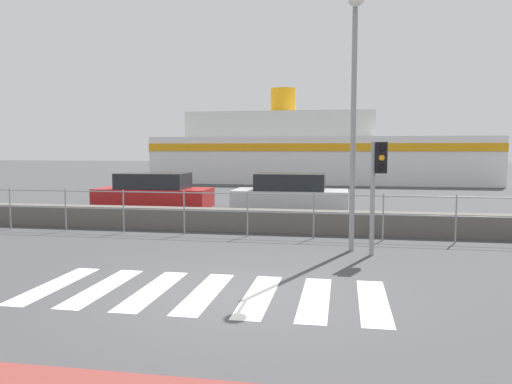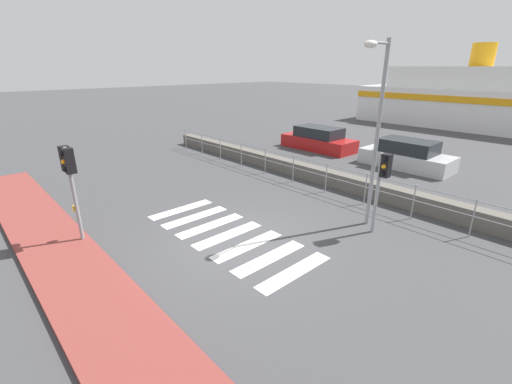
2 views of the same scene
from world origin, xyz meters
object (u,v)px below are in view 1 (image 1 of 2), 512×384
object	(u,v)px
ferry_boat	(313,152)
parked_car_silver	(290,194)
traffic_light_far	(378,172)
streetlamp	(354,97)
parked_car_red	(154,193)

from	to	relation	value
ferry_boat	parked_car_silver	distance (m)	17.06
traffic_light_far	streetlamp	size ratio (longest dim) A/B	0.45
streetlamp	parked_car_silver	world-z (taller)	streetlamp
streetlamp	parked_car_silver	bearing A→B (deg)	106.09
streetlamp	ferry_boat	bearing A→B (deg)	95.56
traffic_light_far	streetlamp	world-z (taller)	streetlamp
parked_car_red	traffic_light_far	bearing A→B (deg)	-43.39
streetlamp	parked_car_silver	size ratio (longest dim) A/B	1.28
traffic_light_far	parked_car_red	world-z (taller)	traffic_light_far
parked_car_red	parked_car_silver	world-z (taller)	parked_car_silver
ferry_boat	parked_car_silver	bearing A→B (deg)	-89.35
traffic_light_far	parked_car_red	distance (m)	11.48
streetlamp	parked_car_red	distance (m)	11.26
traffic_light_far	streetlamp	xyz separation A→B (m)	(-0.54, 0.20, 1.66)
traffic_light_far	parked_car_red	xyz separation A→B (m)	(-8.29, 7.84, -1.26)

